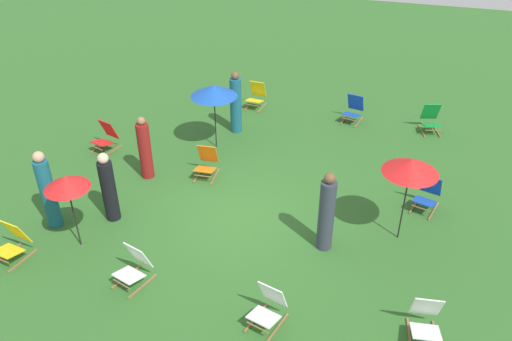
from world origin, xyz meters
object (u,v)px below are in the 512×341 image
(deckchair_4, at_px, (106,137))
(person_2, at_px, (109,189))
(umbrella_1, at_px, (66,183))
(person_0, at_px, (326,214))
(deckchair_5, at_px, (13,243))
(deckchair_2, at_px, (207,163))
(deckchair_9, at_px, (353,110))
(deckchair_1, at_px, (268,307))
(deckchair_6, at_px, (256,96))
(deckchair_0, at_px, (427,195))
(umbrella_0, at_px, (214,91))
(person_3, at_px, (236,104))
(deckchair_3, at_px, (426,321))
(person_4, at_px, (145,149))
(umbrella_2, at_px, (411,166))
(deckchair_7, at_px, (431,119))
(person_1, at_px, (48,191))
(deckchair_8, at_px, (134,267))

(deckchair_4, relative_size, person_2, 0.51)
(umbrella_1, height_order, person_0, person_0)
(deckchair_5, relative_size, person_0, 0.45)
(deckchair_2, distance_m, deckchair_9, 5.18)
(deckchair_1, height_order, deckchair_6, same)
(deckchair_2, bearing_deg, umbrella_1, -120.08)
(deckchair_0, xyz_separation_m, umbrella_0, (-5.65, 1.23, 1.31))
(deckchair_4, height_order, deckchair_6, same)
(deckchair_0, xyz_separation_m, umbrella_1, (-6.90, -3.50, 1.20))
(person_3, bearing_deg, deckchair_4, -123.40)
(umbrella_0, height_order, person_0, umbrella_0)
(deckchair_4, bearing_deg, deckchair_0, 14.98)
(deckchair_3, distance_m, deckchair_5, 8.02)
(deckchair_0, bearing_deg, person_4, -158.69)
(deckchair_9, distance_m, person_4, 6.48)
(deckchair_5, xyz_separation_m, person_3, (2.51, 6.49, 0.49))
(deckchair_5, distance_m, deckchair_9, 9.94)
(person_0, bearing_deg, umbrella_2, -136.79)
(deckchair_2, height_order, deckchair_3, same)
(deckchair_5, relative_size, umbrella_1, 0.49)
(person_2, bearing_deg, deckchair_1, 34.95)
(deckchair_0, xyz_separation_m, deckchair_2, (-5.35, -0.21, 0.00))
(deckchair_5, height_order, person_3, person_3)
(deckchair_7, xyz_separation_m, person_0, (-1.98, -6.00, 0.50))
(deckchair_6, height_order, person_2, person_2)
(deckchair_1, height_order, umbrella_1, umbrella_1)
(deckchair_6, bearing_deg, person_0, -56.21)
(deckchair_5, height_order, deckchair_7, same)
(umbrella_0, height_order, umbrella_2, umbrella_2)
(deckchair_3, bearing_deg, person_1, 166.33)
(person_2, bearing_deg, person_0, 64.11)
(deckchair_4, xyz_separation_m, umbrella_2, (7.96, -1.48, 1.44))
(deckchair_5, bearing_deg, umbrella_0, 75.89)
(deckchair_2, height_order, umbrella_1, umbrella_1)
(deckchair_7, distance_m, person_3, 5.69)
(deckchair_4, relative_size, deckchair_7, 1.00)
(deckchair_7, height_order, person_3, person_3)
(deckchair_9, height_order, umbrella_0, umbrella_0)
(deckchair_9, distance_m, umbrella_1, 8.85)
(deckchair_0, distance_m, deckchair_5, 8.98)
(deckchair_5, relative_size, deckchair_9, 0.99)
(deckchair_1, height_order, person_1, person_1)
(umbrella_2, relative_size, person_0, 1.07)
(deckchair_0, bearing_deg, person_2, -144.29)
(deckchair_6, height_order, person_1, person_1)
(deckchair_4, relative_size, umbrella_0, 0.47)
(deckchair_3, xyz_separation_m, deckchair_8, (-5.34, -0.28, 0.00))
(deckchair_0, distance_m, umbrella_0, 5.93)
(person_1, xyz_separation_m, person_3, (2.39, 5.35, -0.03))
(deckchair_9, bearing_deg, deckchair_4, -137.72)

